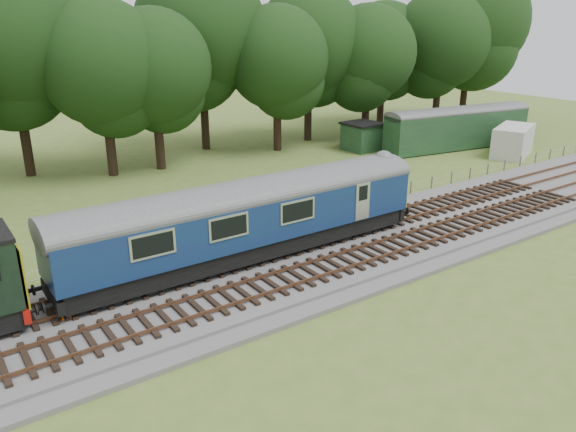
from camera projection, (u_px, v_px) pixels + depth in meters
ground at (336, 254)px, 27.97m from camera, size 120.00×120.00×0.00m
ballast at (336, 251)px, 27.91m from camera, size 70.00×7.00×0.35m
track_north at (319, 237)px, 28.91m from camera, size 67.20×2.40×0.21m
track_south at (358, 257)px, 26.60m from camera, size 67.20×2.40×0.21m
fence at (285, 227)px, 31.44m from camera, size 64.00×0.12×1.00m
tree_line at (161, 163)px, 44.94m from camera, size 70.00×8.00×18.00m
dmu_railcar at (248, 213)px, 25.90m from camera, size 18.05×2.86×3.88m
worker at (65, 300)px, 21.06m from camera, size 0.65×0.48×1.64m
parked_coach at (458, 126)px, 49.17m from camera, size 14.34×4.70×3.61m
shed at (362, 136)px, 48.80m from camera, size 3.04×3.04×2.42m
caravan at (513, 141)px, 46.97m from camera, size 5.59×4.22×2.46m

